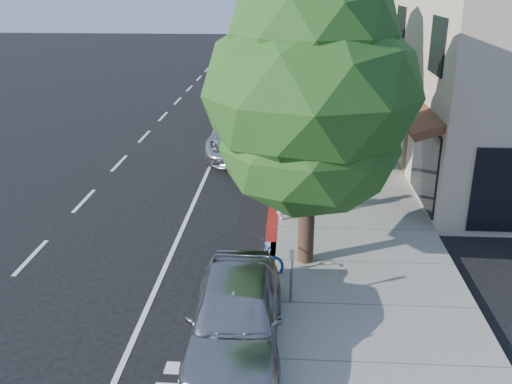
# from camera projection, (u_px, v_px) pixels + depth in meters

# --- Properties ---
(ground) EXTENTS (120.00, 120.00, 0.00)m
(ground) POSITION_uv_depth(u_px,v_px,m) (272.00, 231.00, 16.30)
(ground) COLOR black
(ground) RESTS_ON ground
(sidewalk) EXTENTS (4.60, 56.00, 0.15)m
(sidewalk) POSITION_uv_depth(u_px,v_px,m) (334.00, 151.00, 23.61)
(sidewalk) COLOR gray
(sidewalk) RESTS_ON ground
(curb) EXTENTS (0.30, 56.00, 0.15)m
(curb) POSITION_uv_depth(u_px,v_px,m) (279.00, 150.00, 23.74)
(curb) COLOR #9E998E
(curb) RESTS_ON ground
(curb_red_segment) EXTENTS (0.32, 4.00, 0.15)m
(curb_red_segment) POSITION_uv_depth(u_px,v_px,m) (273.00, 215.00, 17.21)
(curb_red_segment) COLOR maroon
(curb_red_segment) RESTS_ON ground
(storefront_building) EXTENTS (10.00, 36.00, 7.00)m
(storefront_building) POSITION_uv_depth(u_px,v_px,m) (459.00, 41.00, 31.31)
(storefront_building) COLOR #C4AE97
(storefront_building) RESTS_ON ground
(street_tree_0) EXTENTS (5.02, 5.02, 7.20)m
(street_tree_0) POSITION_uv_depth(u_px,v_px,m) (311.00, 96.00, 12.86)
(street_tree_0) COLOR black
(street_tree_0) RESTS_ON ground
(street_tree_1) EXTENTS (4.55, 4.55, 7.44)m
(street_tree_1) POSITION_uv_depth(u_px,v_px,m) (306.00, 51.00, 18.36)
(street_tree_1) COLOR black
(street_tree_1) RESTS_ON ground
(street_tree_2) EXTENTS (4.43, 4.43, 6.77)m
(street_tree_2) POSITION_uv_depth(u_px,v_px,m) (303.00, 45.00, 24.13)
(street_tree_2) COLOR black
(street_tree_2) RESTS_ON ground
(street_tree_3) EXTENTS (4.35, 4.35, 7.55)m
(street_tree_3) POSITION_uv_depth(u_px,v_px,m) (301.00, 20.00, 29.51)
(street_tree_3) COLOR black
(street_tree_3) RESTS_ON ground
(street_tree_4) EXTENTS (4.07, 4.07, 7.43)m
(street_tree_4) POSITION_uv_depth(u_px,v_px,m) (300.00, 14.00, 35.13)
(street_tree_4) COLOR black
(street_tree_4) RESTS_ON ground
(street_tree_5) EXTENTS (4.32, 4.32, 7.37)m
(street_tree_5) POSITION_uv_depth(u_px,v_px,m) (299.00, 10.00, 40.76)
(street_tree_5) COLOR black
(street_tree_5) RESTS_ON ground
(cyclist) EXTENTS (0.65, 0.83, 2.00)m
(cyclist) POSITION_uv_depth(u_px,v_px,m) (282.00, 190.00, 16.61)
(cyclist) COLOR silver
(cyclist) RESTS_ON ground
(bicycle) EXTENTS (1.99, 1.30, 0.99)m
(bicycle) POSITION_uv_depth(u_px,v_px,m) (246.00, 265.00, 13.35)
(bicycle) COLOR navy
(bicycle) RESTS_ON ground
(silver_suv) EXTENTS (2.99, 6.03, 1.64)m
(silver_suv) POSITION_uv_depth(u_px,v_px,m) (243.00, 134.00, 23.23)
(silver_suv) COLOR silver
(silver_suv) RESTS_ON ground
(dark_sedan) EXTENTS (1.91, 4.58, 1.47)m
(dark_sedan) POSITION_uv_depth(u_px,v_px,m) (239.00, 128.00, 24.54)
(dark_sedan) COLOR black
(dark_sedan) RESTS_ON ground
(white_pickup) EXTENTS (3.34, 6.61, 1.84)m
(white_pickup) POSITION_uv_depth(u_px,v_px,m) (255.00, 79.00, 35.24)
(white_pickup) COLOR silver
(white_pickup) RESTS_ON ground
(dark_suv_far) EXTENTS (2.03, 5.00, 1.70)m
(dark_suv_far) POSITION_uv_depth(u_px,v_px,m) (279.00, 64.00, 41.55)
(dark_suv_far) COLOR black
(dark_suv_far) RESTS_ON ground
(near_car_a) EXTENTS (1.85, 4.42, 1.49)m
(near_car_a) POSITION_uv_depth(u_px,v_px,m) (236.00, 315.00, 10.93)
(near_car_a) COLOR #98989C
(near_car_a) RESTS_ON ground
(pedestrian) EXTENTS (0.97, 0.93, 1.58)m
(pedestrian) POSITION_uv_depth(u_px,v_px,m) (330.00, 115.00, 25.87)
(pedestrian) COLOR black
(pedestrian) RESTS_ON sidewalk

